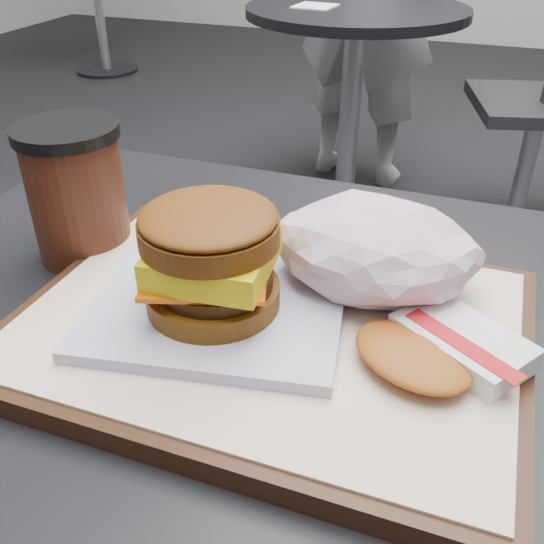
{
  "coord_description": "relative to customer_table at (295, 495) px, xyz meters",
  "views": [
    {
      "loc": [
        0.11,
        -0.35,
        1.07
      ],
      "look_at": [
        -0.02,
        -0.01,
        0.83
      ],
      "focal_mm": 40.0,
      "sensor_mm": 36.0,
      "label": 1
    }
  ],
  "objects": [
    {
      "name": "customer_table",
      "position": [
        0.0,
        0.0,
        0.0
      ],
      "size": [
        0.8,
        0.6,
        0.77
      ],
      "color": "#A5A5AA",
      "rests_on": "ground"
    },
    {
      "name": "serving_tray",
      "position": [
        -0.02,
        -0.01,
        0.2
      ],
      "size": [
        0.38,
        0.28,
        0.02
      ],
      "color": "black",
      "rests_on": "customer_table"
    },
    {
      "name": "breakfast_sandwich",
      "position": [
        -0.06,
        -0.01,
        0.24
      ],
      "size": [
        0.22,
        0.2,
        0.09
      ],
      "color": "silver",
      "rests_on": "serving_tray"
    },
    {
      "name": "hash_brown",
      "position": [
        0.1,
        -0.01,
        0.22
      ],
      "size": [
        0.14,
        0.13,
        0.02
      ],
      "color": "white",
      "rests_on": "serving_tray"
    },
    {
      "name": "crumpled_wrapper",
      "position": [
        0.04,
        0.06,
        0.24
      ],
      "size": [
        0.16,
        0.13,
        0.07
      ],
      "primitive_type": null,
      "color": "silver",
      "rests_on": "serving_tray"
    },
    {
      "name": "coffee_cup",
      "position": [
        -0.23,
        0.06,
        0.25
      ],
      "size": [
        0.09,
        0.09,
        0.13
      ],
      "color": "#3B170E",
      "rests_on": "customer_table"
    },
    {
      "name": "neighbor_table",
      "position": [
        -0.35,
        1.65,
        -0.03
      ],
      "size": [
        0.7,
        0.7,
        0.75
      ],
      "color": "black",
      "rests_on": "ground"
    },
    {
      "name": "napkin",
      "position": [
        -0.47,
        1.59,
        0.17
      ],
      "size": [
        0.13,
        0.13,
        0.0
      ],
      "primitive_type": "cube",
      "rotation": [
        0.0,
        0.0,
        -0.1
      ],
      "color": "white",
      "rests_on": "neighbor_table"
    }
  ]
}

